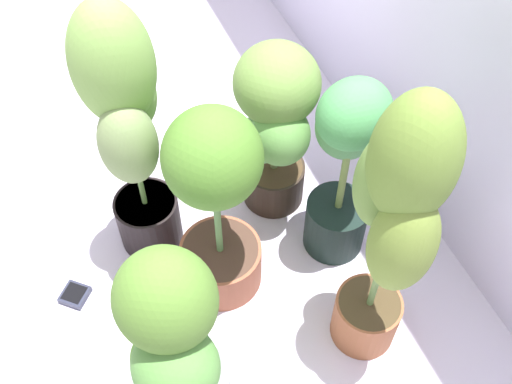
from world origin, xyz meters
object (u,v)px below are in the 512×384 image
potted_plant_back_right (394,221)px  nutrient_bottle (191,149)px  hygrometer_box (75,295)px  potted_plant_front_left (128,126)px  potted_plant_front_right (175,348)px  potted_plant_back_center (344,162)px  potted_plant_center (215,195)px  potted_plant_back_left (274,118)px

potted_plant_back_right → nutrient_bottle: 1.00m
hygrometer_box → nutrient_bottle: 0.65m
potted_plant_back_right → hygrometer_box: size_ratio=8.75×
potted_plant_front_left → nutrient_bottle: (-0.25, 0.23, -0.45)m
potted_plant_front_right → potted_plant_back_right: potted_plant_back_right is taller
potted_plant_back_right → nutrient_bottle: bearing=-162.3°
potted_plant_front_right → potted_plant_front_left: 0.62m
potted_plant_back_center → hygrometer_box: potted_plant_back_center is taller
potted_plant_back_right → nutrient_bottle: potted_plant_back_right is taller
potted_plant_front_right → potted_plant_back_center: bearing=120.3°
potted_plant_back_center → potted_plant_center: bearing=-91.8°
potted_plant_back_center → potted_plant_back_right: bearing=-12.2°
potted_plant_back_center → hygrometer_box: 0.95m
potted_plant_center → potted_plant_back_right: potted_plant_back_right is taller
potted_plant_center → potted_plant_back_left: size_ratio=1.11×
potted_plant_back_right → potted_plant_front_left: 0.76m
hygrometer_box → potted_plant_front_right: bearing=67.3°
potted_plant_back_center → nutrient_bottle: 0.66m
potted_plant_center → nutrient_bottle: potted_plant_center is taller
hygrometer_box → nutrient_bottle: nutrient_bottle is taller
potted_plant_front_left → nutrient_bottle: 0.57m
potted_plant_center → nutrient_bottle: 0.57m
potted_plant_back_right → nutrient_bottle: (-0.83, -0.26, -0.49)m
potted_plant_back_left → nutrient_bottle: 0.44m
potted_plant_back_center → potted_plant_back_left: 0.27m
potted_plant_front_right → potted_plant_front_left: size_ratio=0.81×
nutrient_bottle → hygrometer_box: bearing=-54.5°
potted_plant_front_right → potted_plant_back_right: size_ratio=0.78×
potted_plant_back_left → hygrometer_box: bearing=-79.9°
potted_plant_back_center → potted_plant_front_right: (0.38, -0.64, 0.03)m
potted_plant_front_right → potted_plant_back_right: bearing=93.0°
potted_plant_center → nutrient_bottle: (-0.47, 0.06, -0.32)m
hygrometer_box → potted_plant_back_right: bearing=102.7°
nutrient_bottle → potted_plant_back_right: bearing=17.7°
potted_plant_center → potted_plant_back_left: potted_plant_center is taller
potted_plant_front_left → nutrient_bottle: bearing=137.8°
potted_plant_back_right → potted_plant_back_center: bearing=167.8°
potted_plant_front_left → hygrometer_box: 0.63m
potted_plant_back_center → potted_plant_front_left: potted_plant_front_left is taller
potted_plant_back_left → potted_plant_center: bearing=-50.8°
potted_plant_back_left → potted_plant_back_right: bearing=4.4°
potted_plant_center → potted_plant_back_left: (-0.23, 0.28, -0.02)m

